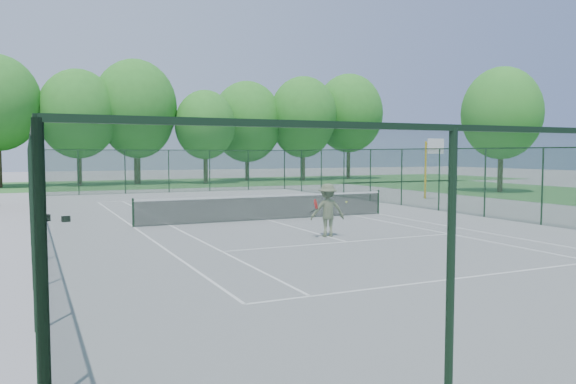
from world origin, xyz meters
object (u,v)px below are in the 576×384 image
at_px(tennis_net, 268,206).
at_px(tennis_player, 328,210).
at_px(basketball_goal, 431,157).
at_px(sports_bag_a, 45,218).

bearing_deg(tennis_net, tennis_player, -89.91).
bearing_deg(basketball_goal, sports_bag_a, -174.35).
distance_m(tennis_net, basketball_goal, 14.29).
distance_m(basketball_goal, sports_bag_a, 21.71).
distance_m(sports_bag_a, tennis_player, 12.05).
distance_m(tennis_net, tennis_player, 5.13).
xyz_separation_m(basketball_goal, tennis_player, (-13.01, -10.67, -1.68)).
bearing_deg(basketball_goal, tennis_player, -140.64).
bearing_deg(tennis_player, tennis_net, 90.09).
distance_m(tennis_net, sports_bag_a, 9.13).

